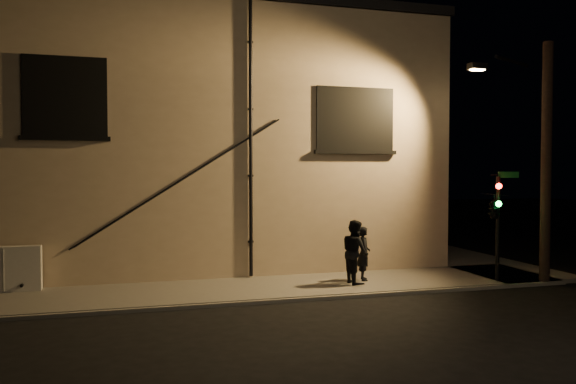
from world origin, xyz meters
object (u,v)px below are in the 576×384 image
object	(u,v)px
streetlamp_pole	(542,156)
utility_cabinet	(4,269)
pedestrian_a	(364,253)
traffic_signal	(495,208)
pedestrian_b	(355,252)

from	to	relation	value
streetlamp_pole	utility_cabinet	bearing A→B (deg)	170.16
utility_cabinet	streetlamp_pole	size ratio (longest dim) A/B	0.26
pedestrian_a	streetlamp_pole	distance (m)	5.93
pedestrian_a	traffic_signal	size ratio (longest dim) A/B	0.50
utility_cabinet	pedestrian_b	size ratio (longest dim) A/B	1.01
pedestrian_a	streetlamp_pole	world-z (taller)	streetlamp_pole
pedestrian_b	traffic_signal	bearing A→B (deg)	-102.71
utility_cabinet	traffic_signal	bearing A→B (deg)	-9.71
pedestrian_b	streetlamp_pole	size ratio (longest dim) A/B	0.26
pedestrian_b	streetlamp_pole	world-z (taller)	streetlamp_pole
streetlamp_pole	pedestrian_b	bearing A→B (deg)	168.99
utility_cabinet	traffic_signal	distance (m)	13.75
utility_cabinet	traffic_signal	world-z (taller)	traffic_signal
utility_cabinet	traffic_signal	size ratio (longest dim) A/B	0.57
traffic_signal	streetlamp_pole	world-z (taller)	streetlamp_pole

